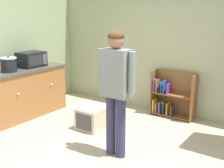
# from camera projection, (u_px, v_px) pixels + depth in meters

# --- Properties ---
(ground_plane) EXTENTS (12.00, 12.00, 0.00)m
(ground_plane) POSITION_uv_depth(u_px,v_px,m) (98.00, 161.00, 3.79)
(ground_plane) COLOR #B0A090
(ground_plane) RESTS_ON ground
(back_wall) EXTENTS (5.20, 0.06, 2.70)m
(back_wall) POSITION_uv_depth(u_px,v_px,m) (174.00, 43.00, 5.30)
(back_wall) COLOR #A3AD89
(back_wall) RESTS_ON ground
(left_side_wall) EXTENTS (0.06, 2.99, 2.70)m
(left_side_wall) POSITION_uv_depth(u_px,v_px,m) (15.00, 42.00, 5.55)
(left_side_wall) COLOR #9EB088
(left_side_wall) RESTS_ON ground
(kitchen_counter) EXTENTS (0.65, 2.34, 0.90)m
(kitchen_counter) POSITION_uv_depth(u_px,v_px,m) (7.00, 97.00, 5.08)
(kitchen_counter) COLOR #A26637
(kitchen_counter) RESTS_ON ground
(bookshelf) EXTENTS (0.80, 0.28, 0.85)m
(bookshelf) POSITION_uv_depth(u_px,v_px,m) (170.00, 97.00, 5.36)
(bookshelf) COLOR brown
(bookshelf) RESTS_ON ground
(standing_person) EXTENTS (0.57, 0.22, 1.69)m
(standing_person) POSITION_uv_depth(u_px,v_px,m) (116.00, 83.00, 3.72)
(standing_person) COLOR #323257
(standing_person) RESTS_ON ground
(pet_carrier) EXTENTS (0.42, 0.55, 0.36)m
(pet_carrier) POSITION_uv_depth(u_px,v_px,m) (94.00, 117.00, 4.86)
(pet_carrier) COLOR beige
(pet_carrier) RESTS_ON ground
(microwave) EXTENTS (0.37, 0.48, 0.28)m
(microwave) POSITION_uv_depth(u_px,v_px,m) (31.00, 59.00, 5.42)
(microwave) COLOR black
(microwave) RESTS_ON kitchen_counter
(crock_pot) EXTENTS (0.28, 0.28, 0.28)m
(crock_pot) POSITION_uv_depth(u_px,v_px,m) (9.00, 65.00, 4.96)
(crock_pot) COLOR black
(crock_pot) RESTS_ON kitchen_counter
(blue_cup) EXTENTS (0.08, 0.08, 0.09)m
(blue_cup) POSITION_uv_depth(u_px,v_px,m) (12.00, 66.00, 5.25)
(blue_cup) COLOR blue
(blue_cup) RESTS_ON kitchen_counter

